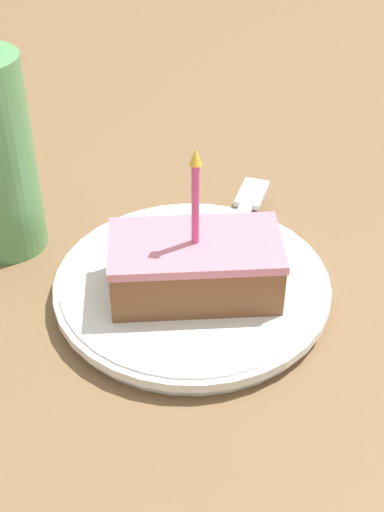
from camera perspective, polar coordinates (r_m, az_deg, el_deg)
The scene contains 4 objects.
ground_plane at distance 0.60m, azimuth 2.34°, elevation -5.04°, with size 2.40×2.40×0.04m.
plate at distance 0.58m, azimuth 0.00°, elevation -2.48°, with size 0.22×0.22×0.02m.
cake_slice at distance 0.55m, azimuth 0.26°, elevation -0.75°, with size 0.07×0.13×0.13m.
fork at distance 0.63m, azimuth 3.63°, elevation 2.42°, with size 0.18×0.08×0.00m.
Camera 1 is at (-0.43, 0.05, 0.39)m, focal length 50.00 mm.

